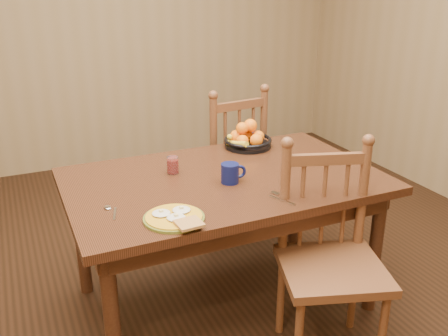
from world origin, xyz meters
name	(u,v)px	position (x,y,z in m)	size (l,w,h in m)	color
room	(224,60)	(0.00, 0.00, 1.35)	(4.52, 5.02, 2.72)	black
dining_table	(224,192)	(0.00, 0.00, 0.67)	(1.60, 1.00, 0.75)	black
chair_far	(226,164)	(0.36, 0.76, 0.51)	(0.52, 0.50, 1.04)	#4D2917
chair_near	(330,260)	(0.29, -0.56, 0.50)	(0.58, 0.56, 1.02)	#4D2917
breakfast_plate	(175,217)	(-0.39, -0.36, 0.76)	(0.26, 0.29, 0.04)	#59601E
fork	(280,198)	(0.13, -0.35, 0.75)	(0.07, 0.18, 0.00)	silver
spoon	(110,209)	(-0.62, -0.15, 0.75)	(0.05, 0.16, 0.01)	silver
coffee_mug	(231,173)	(0.00, -0.08, 0.80)	(0.13, 0.09, 0.10)	#0A103A
juice_glass	(173,166)	(-0.22, 0.16, 0.79)	(0.06, 0.06, 0.09)	silver
fruit_bowl	(247,139)	(0.33, 0.38, 0.80)	(0.29, 0.29, 0.17)	black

